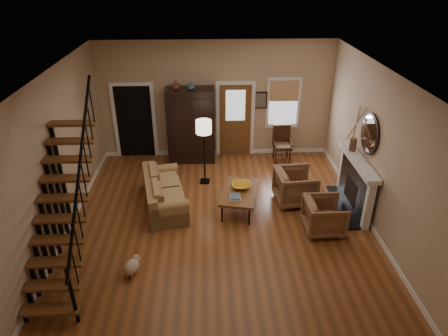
{
  "coord_description": "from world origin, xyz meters",
  "views": [
    {
      "loc": [
        -0.22,
        -7.21,
        5.17
      ],
      "look_at": [
        0.1,
        0.4,
        1.15
      ],
      "focal_mm": 32.0,
      "sensor_mm": 36.0,
      "label": 1
    }
  ],
  "objects_px": {
    "armchair_left": "(324,216)",
    "sofa": "(165,192)",
    "floor_lamp": "(204,152)",
    "side_chair": "(282,145)",
    "armchair_right": "(295,187)",
    "coffee_table": "(239,200)",
    "armoire": "(191,126)"
  },
  "relations": [
    {
      "from": "armchair_left",
      "to": "sofa",
      "type": "bearing_deg",
      "value": 71.43
    },
    {
      "from": "floor_lamp",
      "to": "side_chair",
      "type": "bearing_deg",
      "value": 27.29
    },
    {
      "from": "armchair_right",
      "to": "sofa",
      "type": "bearing_deg",
      "value": 86.31
    },
    {
      "from": "floor_lamp",
      "to": "side_chair",
      "type": "height_order",
      "value": "floor_lamp"
    },
    {
      "from": "armchair_right",
      "to": "armchair_left",
      "type": "bearing_deg",
      "value": -166.16
    },
    {
      "from": "coffee_table",
      "to": "side_chair",
      "type": "distance_m",
      "value": 2.82
    },
    {
      "from": "armoire",
      "to": "floor_lamp",
      "type": "bearing_deg",
      "value": -74.61
    },
    {
      "from": "armchair_left",
      "to": "side_chair",
      "type": "relative_size",
      "value": 0.8
    },
    {
      "from": "sofa",
      "to": "coffee_table",
      "type": "height_order",
      "value": "sofa"
    },
    {
      "from": "coffee_table",
      "to": "armchair_right",
      "type": "bearing_deg",
      "value": 11.7
    },
    {
      "from": "armoire",
      "to": "side_chair",
      "type": "bearing_deg",
      "value": -4.48
    },
    {
      "from": "armoire",
      "to": "armchair_right",
      "type": "relative_size",
      "value": 2.32
    },
    {
      "from": "sofa",
      "to": "coffee_table",
      "type": "relative_size",
      "value": 1.51
    },
    {
      "from": "sofa",
      "to": "floor_lamp",
      "type": "relative_size",
      "value": 1.15
    },
    {
      "from": "floor_lamp",
      "to": "armoire",
      "type": "bearing_deg",
      "value": 105.39
    },
    {
      "from": "armoire",
      "to": "sofa",
      "type": "distance_m",
      "value": 2.57
    },
    {
      "from": "coffee_table",
      "to": "side_chair",
      "type": "bearing_deg",
      "value": 60.27
    },
    {
      "from": "armoire",
      "to": "armchair_right",
      "type": "height_order",
      "value": "armoire"
    },
    {
      "from": "armchair_left",
      "to": "armchair_right",
      "type": "distance_m",
      "value": 1.22
    },
    {
      "from": "sofa",
      "to": "side_chair",
      "type": "bearing_deg",
      "value": 24.02
    },
    {
      "from": "floor_lamp",
      "to": "armchair_right",
      "type": "bearing_deg",
      "value": -26.01
    },
    {
      "from": "sofa",
      "to": "side_chair",
      "type": "relative_size",
      "value": 1.91
    },
    {
      "from": "armchair_left",
      "to": "floor_lamp",
      "type": "bearing_deg",
      "value": 48.12
    },
    {
      "from": "coffee_table",
      "to": "armchair_left",
      "type": "relative_size",
      "value": 1.57
    },
    {
      "from": "coffee_table",
      "to": "side_chair",
      "type": "xyz_separation_m",
      "value": [
        1.39,
        2.44,
        0.26
      ]
    },
    {
      "from": "armoire",
      "to": "coffee_table",
      "type": "xyz_separation_m",
      "value": [
        1.16,
        -2.64,
        -0.8
      ]
    },
    {
      "from": "armchair_left",
      "to": "floor_lamp",
      "type": "height_order",
      "value": "floor_lamp"
    },
    {
      "from": "armoire",
      "to": "side_chair",
      "type": "height_order",
      "value": "armoire"
    },
    {
      "from": "sofa",
      "to": "floor_lamp",
      "type": "xyz_separation_m",
      "value": [
        0.93,
        1.09,
        0.49
      ]
    },
    {
      "from": "coffee_table",
      "to": "floor_lamp",
      "type": "bearing_deg",
      "value": 121.01
    },
    {
      "from": "armoire",
      "to": "side_chair",
      "type": "distance_m",
      "value": 2.61
    },
    {
      "from": "sofa",
      "to": "armchair_right",
      "type": "distance_m",
      "value": 3.06
    }
  ]
}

